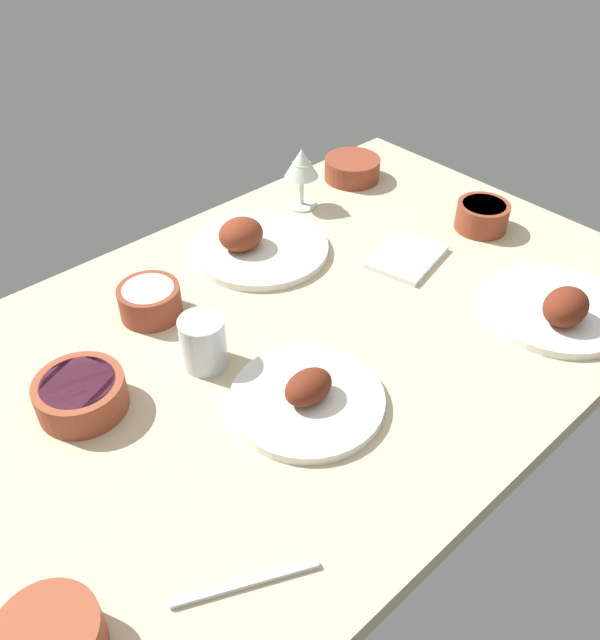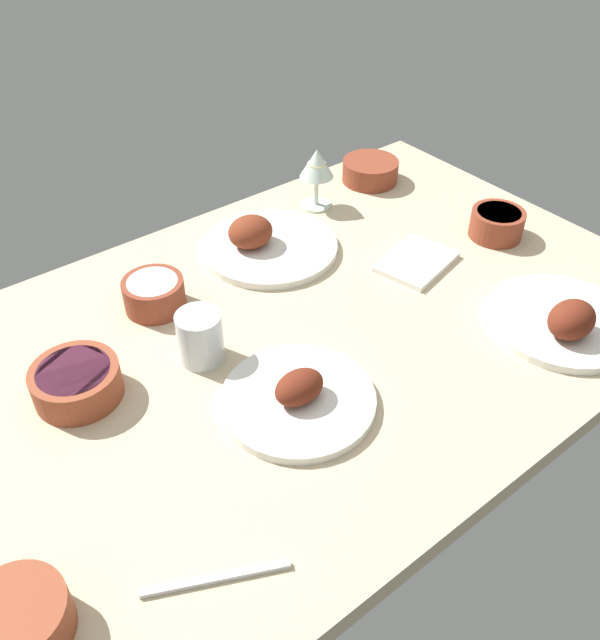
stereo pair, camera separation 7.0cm
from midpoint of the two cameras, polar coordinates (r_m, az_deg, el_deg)
name	(u,v)px [view 2 (the right image)]	position (r cm, az deg, el deg)	size (l,w,h in cm)	color
dining_table	(300,337)	(121.10, 1.65, -1.49)	(140.00, 90.00, 4.00)	#C6B28E
plate_near_viewer	(264,243)	(138.92, -1.63, 6.62)	(28.28, 28.28, 7.78)	white
plate_center_main	(298,397)	(105.41, 1.77, -6.71)	(24.77, 24.77, 6.49)	white
plate_far_side	(565,321)	(128.87, 23.22, -0.09)	(26.71, 26.71, 8.13)	white
bowl_onions	(76,381)	(110.31, -16.95, -5.12)	(14.09, 14.09, 5.63)	brown
bowl_pasta	(18,619)	(87.95, -20.81, -22.98)	(12.06, 12.06, 5.64)	brown
bowl_sauce	(497,223)	(150.06, 17.86, 7.93)	(11.30, 11.30, 5.94)	brown
bowl_soup	(370,170)	(166.14, 7.29, 12.64)	(13.47, 13.47, 5.26)	brown
bowl_cream	(154,293)	(124.80, -10.87, 2.24)	(11.37, 11.37, 5.97)	brown
wine_glass	(317,166)	(151.03, 2.81, 13.02)	(7.60, 7.60, 14.00)	silver
water_tumbler	(200,337)	(111.70, -6.80, -1.52)	(7.75, 7.75, 9.27)	silver
folded_napkin	(416,262)	(138.04, 11.40, 4.88)	(15.73, 11.37, 1.20)	white
fork_loose	(216,579)	(88.69, -4.83, -21.36)	(18.83, 0.90, 0.80)	silver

